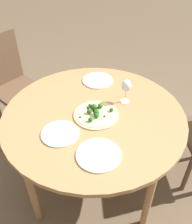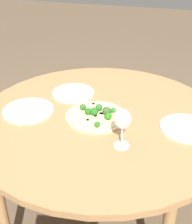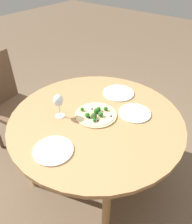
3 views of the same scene
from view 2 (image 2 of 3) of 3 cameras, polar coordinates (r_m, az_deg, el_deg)
ground_plane at (r=2.03m, az=0.71°, el=-18.41°), size 12.00×12.00×0.00m
dining_table at (r=1.59m, az=0.86°, el=-2.60°), size 1.26×1.26×0.72m
pizza at (r=1.55m, az=0.14°, el=-0.56°), size 0.31×0.31×0.06m
wine_glass at (r=1.29m, az=4.91°, el=-1.55°), size 0.07×0.07×0.18m
plate_near at (r=1.78m, az=-4.21°, el=3.51°), size 0.24×0.24×0.01m
plate_far at (r=1.53m, az=16.20°, el=-2.72°), size 0.25×0.25×0.01m
plate_side at (r=1.64m, az=-12.31°, el=0.30°), size 0.26×0.26×0.01m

